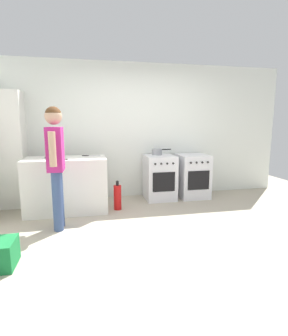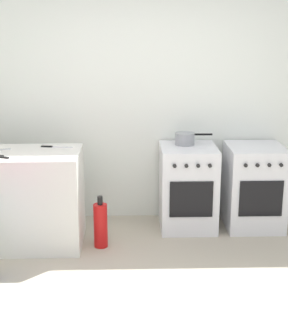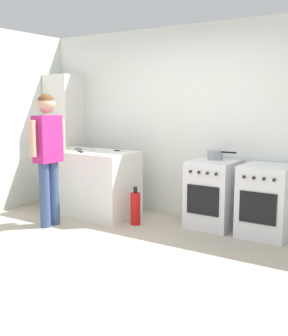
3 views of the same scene
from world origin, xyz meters
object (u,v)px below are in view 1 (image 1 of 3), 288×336
(knife_chef, at_px, (90,156))
(knife_carving, at_px, (54,157))
(fire_extinguisher, at_px, (118,197))
(larder_cabinet, at_px, (10,150))
(oven_left, at_px, (160,177))
(knife_bread, at_px, (54,159))
(person, at_px, (56,157))
(pot, at_px, (157,152))
(knife_paring, at_px, (63,159))
(oven_right, at_px, (192,176))

(knife_chef, bearing_deg, knife_carving, -169.69)
(fire_extinguisher, bearing_deg, larder_cabinet, 161.95)
(oven_left, relative_size, larder_cabinet, 0.42)
(oven_left, xyz_separation_m, knife_bread, (-1.87, -0.50, 0.48))
(oven_left, xyz_separation_m, person, (-1.76, -1.12, 0.59))
(knife_carving, bearing_deg, fire_extinguisher, -10.15)
(pot, distance_m, knife_bread, 1.93)
(knife_carving, height_order, larder_cabinet, larder_cabinet)
(oven_left, height_order, knife_paring, knife_paring)
(larder_cabinet, bearing_deg, oven_left, -2.21)
(knife_paring, bearing_deg, larder_cabinet, 143.97)
(oven_left, distance_m, fire_extinguisher, 1.01)
(pot, distance_m, fire_extinguisher, 1.23)
(oven_left, height_order, pot, pot)
(oven_right, relative_size, larder_cabinet, 0.42)
(fire_extinguisher, bearing_deg, knife_chef, 146.02)
(knife_paring, height_order, knife_chef, same)
(knife_paring, relative_size, knife_bread, 0.57)
(larder_cabinet, bearing_deg, oven_right, -1.76)
(knife_paring, distance_m, knife_chef, 0.57)
(oven_right, xyz_separation_m, knife_paring, (-2.41, -0.57, 0.48))
(pot, bearing_deg, knife_chef, -167.22)
(pot, relative_size, larder_cabinet, 0.19)
(knife_carving, bearing_deg, knife_bread, -86.13)
(oven_right, distance_m, person, 2.75)
(oven_right, height_order, knife_paring, knife_paring)
(pot, xyz_separation_m, knife_carving, (-1.85, -0.39, -0.01))
(oven_left, relative_size, fire_extinguisher, 1.70)
(pot, distance_m, larder_cabinet, 2.62)
(oven_right, height_order, fire_extinguisher, oven_right)
(oven_left, xyz_separation_m, larder_cabinet, (-2.65, 0.10, 0.57))
(larder_cabinet, bearing_deg, fire_extinguisher, -18.05)
(knife_bread, distance_m, knife_carving, 0.20)
(fire_extinguisher, bearing_deg, knife_carving, 169.85)
(pot, bearing_deg, larder_cabinet, 179.90)
(oven_right, relative_size, pot, 2.25)
(person, bearing_deg, knife_carving, 98.33)
(knife_bread, bearing_deg, oven_left, 14.93)
(knife_carving, distance_m, larder_cabinet, 0.87)
(knife_bread, bearing_deg, fire_extinguisher, 1.16)
(knife_bread, bearing_deg, larder_cabinet, 142.48)
(knife_bread, bearing_deg, knife_paring, -26.71)
(knife_carving, height_order, fire_extinguisher, knife_carving)
(knife_paring, height_order, fire_extinguisher, knife_paring)
(oven_left, relative_size, knife_paring, 4.26)
(oven_right, xyz_separation_m, knife_carving, (-2.56, -0.30, 0.48))
(pot, xyz_separation_m, person, (-1.73, -1.22, 0.10))
(knife_chef, bearing_deg, pot, 12.78)
(oven_right, xyz_separation_m, fire_extinguisher, (-1.55, -0.48, -0.21))
(knife_paring, relative_size, knife_carving, 0.61)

